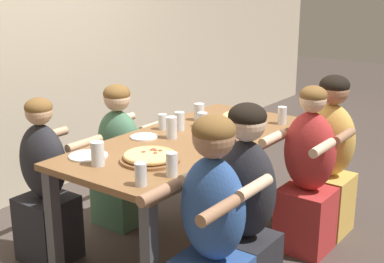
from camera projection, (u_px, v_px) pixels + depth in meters
name	position (u px, v px, depth m)	size (l,w,h in m)	color
ground_plane	(192.00, 244.00, 3.80)	(18.00, 18.00, 0.00)	#423833
restaurant_back_panel	(27.00, 7.00, 4.30)	(10.00, 0.06, 3.20)	beige
dining_table	(192.00, 151.00, 3.61)	(1.90, 0.88, 0.79)	brown
pizza_board_main	(242.00, 118.00, 4.00)	(0.36, 0.36, 0.06)	brown
pizza_board_second	(150.00, 157.00, 3.14)	(0.36, 0.36, 0.05)	brown
skillet_bowl	(218.00, 140.00, 3.36)	(0.35, 0.24, 0.13)	black
empty_plate_a	(88.00, 156.00, 3.22)	(0.23, 0.23, 0.02)	white
empty_plate_b	(144.00, 137.00, 3.60)	(0.18, 0.18, 0.02)	white
drinking_glass_a	(202.00, 121.00, 3.86)	(0.07, 0.07, 0.10)	silver
drinking_glass_b	(163.00, 123.00, 3.78)	(0.06, 0.06, 0.11)	silver
drinking_glass_c	(171.00, 129.00, 3.57)	(0.08, 0.08, 0.15)	silver
drinking_glass_d	(282.00, 116.00, 3.92)	(0.07, 0.07, 0.13)	silver
drinking_glass_e	(98.00, 155.00, 3.06)	(0.08, 0.08, 0.14)	silver
drinking_glass_f	(141.00, 175.00, 2.77)	(0.06, 0.06, 0.12)	silver
drinking_glass_g	(172.00, 165.00, 2.89)	(0.06, 0.06, 0.13)	silver
drinking_glass_h	(199.00, 113.00, 4.03)	(0.08, 0.08, 0.13)	silver
drinking_glass_i	(179.00, 122.00, 3.76)	(0.07, 0.07, 0.13)	silver
diner_far_left	(46.00, 189.00, 3.49)	(0.51, 0.40, 1.11)	#232328
diner_near_midleft	(244.00, 217.00, 2.95)	(0.51, 0.40, 1.20)	#232328
diner_near_midright	(308.00, 179.00, 3.60)	(0.51, 0.40, 1.16)	#B22D2D
diner_near_right	(329.00, 161.00, 3.87)	(0.51, 0.40, 1.18)	gold
diner_near_left	(212.00, 237.00, 2.71)	(0.51, 0.40, 1.20)	#2D5193
diner_far_center	(120.00, 161.00, 4.02)	(0.51, 0.40, 1.09)	#477556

